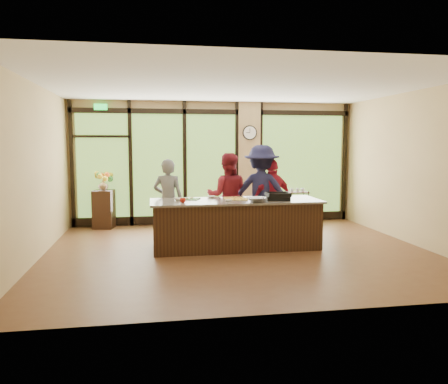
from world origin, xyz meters
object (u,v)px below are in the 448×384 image
object	(u,v)px
cook_left	(168,200)
bar_cart	(294,203)
cook_right	(262,192)
island_base	(236,225)
roasting_pan	(278,198)
flower_stand	(104,209)

from	to	relation	value
cook_left	bar_cart	world-z (taller)	cook_left
cook_right	bar_cart	xyz separation A→B (m)	(1.21, 1.44, -0.44)
cook_left	bar_cart	bearing A→B (deg)	-141.19
island_base	cook_left	bearing A→B (deg)	147.20
island_base	bar_cart	world-z (taller)	bar_cart
cook_right	roasting_pan	bearing A→B (deg)	116.04
flower_stand	bar_cart	bearing A→B (deg)	6.94
cook_left	flower_stand	world-z (taller)	cook_left
cook_right	bar_cart	size ratio (longest dim) A/B	2.18
roasting_pan	cook_left	bearing A→B (deg)	162.91
island_base	cook_right	size ratio (longest dim) A/B	1.59
cook_right	roasting_pan	size ratio (longest dim) A/B	4.53
island_base	cook_left	distance (m)	1.52
bar_cart	flower_stand	bearing A→B (deg)	176.99
island_base	cook_left	world-z (taller)	cook_left
cook_right	flower_stand	bearing A→B (deg)	-5.99
cook_right	flower_stand	world-z (taller)	cook_right
bar_cart	island_base	bearing A→B (deg)	-130.71
roasting_pan	cook_right	bearing A→B (deg)	103.82
cook_right	cook_left	bearing A→B (deg)	19.22
cook_left	cook_right	xyz separation A→B (m)	(1.93, -0.06, 0.13)
flower_stand	bar_cart	size ratio (longest dim) A/B	1.00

